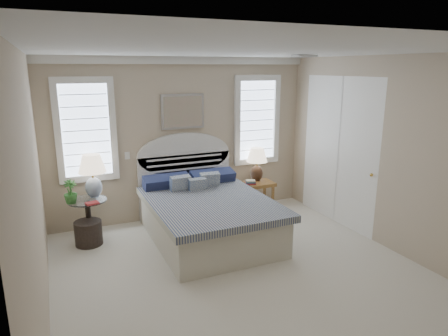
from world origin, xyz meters
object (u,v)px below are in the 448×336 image
side_table_left (88,215)px  nightstand_right (259,190)px  lamp_left (92,171)px  bed (206,212)px  floor_pot (89,233)px  lamp_right (257,161)px

side_table_left → nightstand_right: bearing=1.9°
lamp_left → bed: bearing=-24.8°
floor_pot → side_table_left: bearing=79.2°
side_table_left → lamp_right: bearing=4.2°
side_table_left → lamp_left: size_ratio=0.95×
floor_pot → lamp_right: lamp_right is taller
floor_pot → nightstand_right: bearing=5.2°
bed → lamp_left: 1.81m
nightstand_right → lamp_right: (0.01, 0.12, 0.52)m
bed → floor_pot: 1.75m
bed → lamp_right: (1.31, 0.81, 0.52)m
floor_pot → lamp_left: 0.91m
nightstand_right → floor_pot: 3.00m
side_table_left → nightstand_right: size_ratio=1.19×
bed → side_table_left: size_ratio=3.61×
bed → lamp_right: bed is taller
bed → lamp_right: bearing=31.8°
nightstand_right → lamp_right: 0.53m
bed → nightstand_right: 1.47m
lamp_left → nightstand_right: bearing=-0.3°
floor_pot → lamp_right: size_ratio=0.64×
bed → nightstand_right: bed is taller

